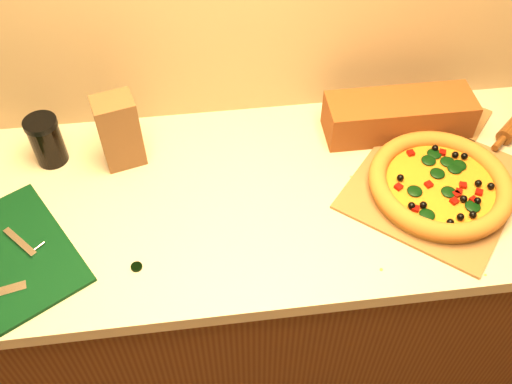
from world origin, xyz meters
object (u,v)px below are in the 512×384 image
at_px(dark_jar, 47,140).
at_px(cutting_board, 9,257).
at_px(pizza, 440,184).
at_px(pizza_peel, 437,181).

bearing_deg(dark_jar, cutting_board, -102.08).
relative_size(pizza, cutting_board, 0.81).
bearing_deg(dark_jar, pizza, -13.85).
relative_size(cutting_board, dark_jar, 3.22).
bearing_deg(dark_jar, pizza_peel, -11.90).
distance_m(pizza_peel, pizza, 0.04).
relative_size(pizza_peel, dark_jar, 4.23).
bearing_deg(cutting_board, pizza_peel, -25.07).
height_order(cutting_board, dark_jar, dark_jar).
distance_m(pizza, dark_jar, 1.02).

